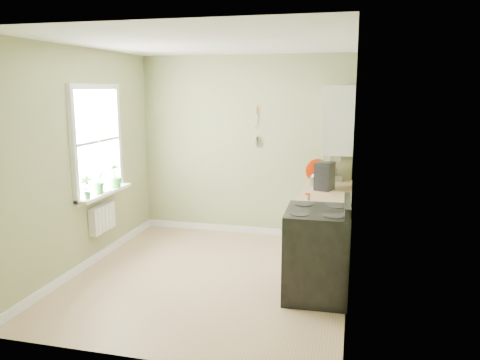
% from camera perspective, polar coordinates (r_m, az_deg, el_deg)
% --- Properties ---
extents(floor, '(3.20, 3.60, 0.02)m').
position_cam_1_polar(floor, '(5.74, -3.70, -11.73)').
color(floor, tan).
rests_on(floor, ground).
extents(ceiling, '(3.20, 3.60, 0.02)m').
position_cam_1_polar(ceiling, '(5.31, -4.09, 16.44)').
color(ceiling, white).
rests_on(ceiling, wall_back).
extents(wall_back, '(3.20, 0.02, 2.70)m').
position_cam_1_polar(wall_back, '(7.09, 0.54, 4.12)').
color(wall_back, '#969D6B').
rests_on(wall_back, floor).
extents(wall_left, '(0.02, 3.60, 2.70)m').
position_cam_1_polar(wall_left, '(6.04, -18.63, 2.30)').
color(wall_left, '#969D6B').
rests_on(wall_left, floor).
extents(wall_right, '(0.02, 3.60, 2.70)m').
position_cam_1_polar(wall_right, '(5.11, 13.59, 1.06)').
color(wall_right, '#969D6B').
rests_on(wall_right, floor).
extents(base_cabinets, '(0.60, 1.60, 0.87)m').
position_cam_1_polar(base_cabinets, '(6.30, 10.44, -5.47)').
color(base_cabinets, silver).
rests_on(base_cabinets, floor).
extents(countertop, '(0.64, 1.60, 0.04)m').
position_cam_1_polar(countertop, '(6.19, 10.50, -1.43)').
color(countertop, tan).
rests_on(countertop, base_cabinets).
extents(upper_cabinets, '(0.35, 1.40, 0.80)m').
position_cam_1_polar(upper_cabinets, '(6.15, 12.14, 7.48)').
color(upper_cabinets, silver).
rests_on(upper_cabinets, wall_right).
extents(window, '(0.06, 1.14, 1.44)m').
position_cam_1_polar(window, '(6.25, -17.07, 4.53)').
color(window, white).
rests_on(window, wall_left).
extents(window_sill, '(0.18, 1.14, 0.04)m').
position_cam_1_polar(window_sill, '(6.32, -16.16, -1.51)').
color(window_sill, white).
rests_on(window_sill, wall_left).
extents(radiator, '(0.12, 0.50, 0.35)m').
position_cam_1_polar(radiator, '(6.37, -16.45, -4.49)').
color(radiator, white).
rests_on(radiator, wall_left).
extents(wall_utensils, '(0.02, 0.14, 0.58)m').
position_cam_1_polar(wall_utensils, '(6.99, 2.09, 5.78)').
color(wall_utensils, tan).
rests_on(wall_utensils, wall_back).
extents(stove, '(0.71, 0.80, 1.08)m').
position_cam_1_polar(stove, '(5.14, 9.38, -8.72)').
color(stove, black).
rests_on(stove, floor).
extents(stand_mixer, '(0.33, 0.40, 0.44)m').
position_cam_1_polar(stand_mixer, '(6.88, 11.04, 1.56)').
color(stand_mixer, '#B2B2B7').
rests_on(stand_mixer, countertop).
extents(kettle, '(0.17, 0.10, 0.17)m').
position_cam_1_polar(kettle, '(6.41, 8.95, -0.00)').
color(kettle, silver).
rests_on(kettle, countertop).
extents(coffee_maker, '(0.27, 0.28, 0.37)m').
position_cam_1_polar(coffee_maker, '(6.18, 10.24, 0.39)').
color(coffee_maker, black).
rests_on(coffee_maker, countertop).
extents(red_tray, '(0.34, 0.11, 0.33)m').
position_cam_1_polar(red_tray, '(6.65, 9.44, 1.11)').
color(red_tray, '#BA2100').
rests_on(red_tray, countertop).
extents(jar, '(0.07, 0.07, 0.07)m').
position_cam_1_polar(jar, '(5.62, 8.24, -2.02)').
color(jar, '#A29683').
rests_on(jar, countertop).
extents(plant_a, '(0.18, 0.14, 0.30)m').
position_cam_1_polar(plant_a, '(5.92, -18.22, -0.81)').
color(plant_a, '#2E812F').
rests_on(plant_a, window_sill).
extents(plant_b, '(0.16, 0.19, 0.32)m').
position_cam_1_polar(plant_b, '(6.16, -16.80, -0.14)').
color(plant_b, '#2E812F').
rests_on(plant_b, window_sill).
extents(plant_c, '(0.24, 0.24, 0.32)m').
position_cam_1_polar(plant_c, '(6.51, -14.99, 0.53)').
color(plant_c, '#2E812F').
rests_on(plant_c, window_sill).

